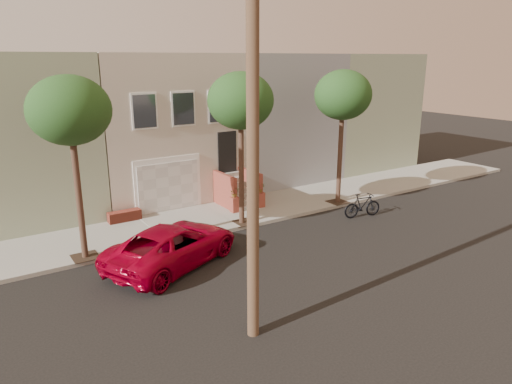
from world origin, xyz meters
TOP-DOWN VIEW (x-y plane):
  - ground at (0.00, 0.00)m, footprint 90.00×90.00m
  - sidewalk at (0.00, 5.35)m, footprint 40.00×3.70m
  - house_row at (0.00, 11.19)m, footprint 33.10×11.70m
  - tree_left at (-5.50, 3.90)m, footprint 2.70×2.57m
  - tree_mid at (1.00, 3.90)m, footprint 2.70×2.57m
  - tree_right at (6.50, 3.90)m, footprint 2.70×2.57m
  - pickup_truck at (-2.99, 1.92)m, footprint 5.67×4.30m
  - motorcycle at (6.18, 1.95)m, footprint 1.90×0.91m

SIDE VIEW (x-z plane):
  - ground at x=0.00m, z-range 0.00..0.00m
  - sidewalk at x=0.00m, z-range 0.00..0.15m
  - motorcycle at x=6.18m, z-range 0.00..1.10m
  - pickup_truck at x=-2.99m, z-range 0.00..1.43m
  - house_row at x=0.00m, z-range 0.14..7.14m
  - tree_left at x=-5.50m, z-range 2.11..8.41m
  - tree_mid at x=1.00m, z-range 2.11..8.41m
  - tree_right at x=6.50m, z-range 2.11..8.41m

